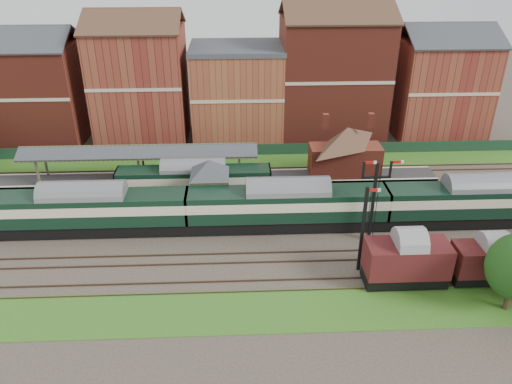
{
  "coord_description": "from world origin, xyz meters",
  "views": [
    {
      "loc": [
        -0.34,
        -41.56,
        26.0
      ],
      "look_at": [
        1.56,
        2.0,
        3.0
      ],
      "focal_mm": 35.0,
      "sensor_mm": 36.0,
      "label": 1
    }
  ],
  "objects_px": {
    "signal_box": "(210,185)",
    "semaphore_bracket": "(374,197)",
    "dmu_train": "(287,205)",
    "platform_railcar": "(194,180)",
    "goods_van_a": "(406,260)"
  },
  "relations": [
    {
      "from": "signal_box",
      "to": "platform_railcar",
      "type": "distance_m",
      "value": 3.88
    },
    {
      "from": "signal_box",
      "to": "semaphore_bracket",
      "type": "xyz_separation_m",
      "value": [
        15.04,
        -5.75,
        1.44
      ]
    },
    {
      "from": "signal_box",
      "to": "goods_van_a",
      "type": "bearing_deg",
      "value": -36.94
    },
    {
      "from": "semaphore_bracket",
      "to": "dmu_train",
      "type": "xyz_separation_m",
      "value": [
        -7.55,
        2.5,
        -2.06
      ]
    },
    {
      "from": "dmu_train",
      "to": "platform_railcar",
      "type": "height_order",
      "value": "dmu_train"
    },
    {
      "from": "dmu_train",
      "to": "semaphore_bracket",
      "type": "bearing_deg",
      "value": -18.32
    },
    {
      "from": "signal_box",
      "to": "platform_railcar",
      "type": "relative_size",
      "value": 0.37
    },
    {
      "from": "platform_railcar",
      "to": "goods_van_a",
      "type": "relative_size",
      "value": 2.46
    },
    {
      "from": "signal_box",
      "to": "goods_van_a",
      "type": "distance_m",
      "value": 20.41
    },
    {
      "from": "platform_railcar",
      "to": "goods_van_a",
      "type": "distance_m",
      "value": 23.89
    },
    {
      "from": "dmu_train",
      "to": "platform_railcar",
      "type": "xyz_separation_m",
      "value": [
        -9.38,
        6.5,
        -0.35
      ]
    },
    {
      "from": "semaphore_bracket",
      "to": "goods_van_a",
      "type": "distance_m",
      "value": 7.02
    },
    {
      "from": "goods_van_a",
      "to": "platform_railcar",
      "type": "bearing_deg",
      "value": 139.55
    },
    {
      "from": "signal_box",
      "to": "dmu_train",
      "type": "height_order",
      "value": "signal_box"
    },
    {
      "from": "signal_box",
      "to": "semaphore_bracket",
      "type": "distance_m",
      "value": 16.16
    }
  ]
}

